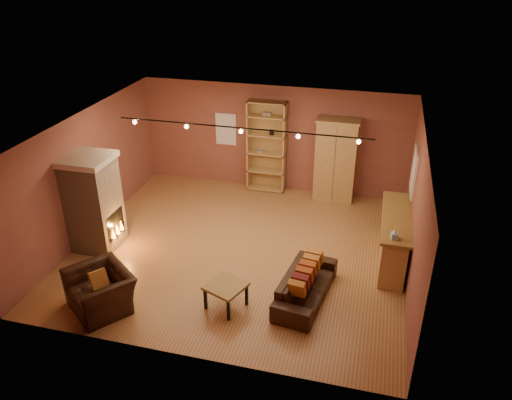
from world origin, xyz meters
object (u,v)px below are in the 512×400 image
(armoire, at_px, (336,160))
(armchair, at_px, (100,285))
(bar_counter, at_px, (394,239))
(bookcase, at_px, (267,145))
(coffee_table, at_px, (226,288))
(loveseat, at_px, (306,281))
(fireplace, at_px, (94,203))

(armoire, bearing_deg, armchair, -123.23)
(bar_counter, bearing_deg, armoire, 120.46)
(bookcase, bearing_deg, coffee_table, -85.06)
(bookcase, xyz_separation_m, coffee_table, (0.43, -5.02, -0.83))
(bookcase, relative_size, coffee_table, 2.95)
(loveseat, height_order, armchair, armchair)
(armoire, bearing_deg, loveseat, -90.26)
(armoire, distance_m, bar_counter, 3.06)
(loveseat, bearing_deg, bar_counter, -34.73)
(bar_counter, bearing_deg, fireplace, -171.08)
(bar_counter, distance_m, coffee_table, 3.70)
(fireplace, bearing_deg, coffee_table, -21.30)
(bookcase, relative_size, armchair, 1.80)
(armchair, bearing_deg, coffee_table, 52.44)
(armoire, distance_m, armchair, 6.55)
(armoire, relative_size, coffee_table, 2.61)
(coffee_table, bearing_deg, armoire, 74.16)
(loveseat, relative_size, armchair, 1.43)
(loveseat, distance_m, coffee_table, 1.50)
(fireplace, xyz_separation_m, armoire, (4.71, 3.58, 0.03))
(armoire, height_order, bar_counter, armoire)
(bar_counter, xyz_separation_m, loveseat, (-1.55, -1.66, -0.16))
(fireplace, bearing_deg, loveseat, -8.29)
(bar_counter, bearing_deg, loveseat, -132.91)
(armchair, relative_size, coffee_table, 1.64)
(bar_counter, distance_m, armchair, 5.85)
(loveseat, bearing_deg, armchair, 116.83)
(loveseat, xyz_separation_m, armchair, (-3.56, -1.20, 0.11))
(bar_counter, height_order, loveseat, bar_counter)
(bookcase, xyz_separation_m, armoire, (1.82, -0.15, -0.16))
(bar_counter, bearing_deg, coffee_table, -141.95)
(loveseat, bearing_deg, bookcase, 30.38)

